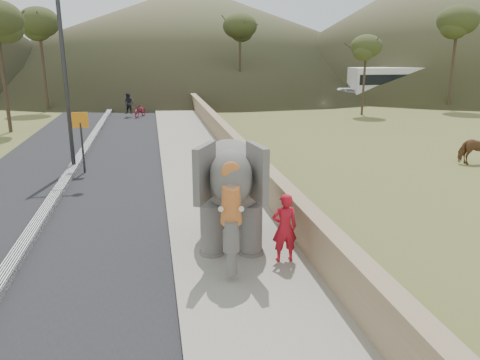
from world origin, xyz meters
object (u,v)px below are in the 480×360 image
lamppost (71,45)px  motorcyclist (136,108)px  elephant_and_man (232,189)px  cow (479,149)px

lamppost → motorcyclist: 15.73m
lamppost → elephant_and_man: (4.71, -8.70, -3.42)m
elephant_and_man → lamppost: bearing=118.4°
cow → lamppost: bearing=90.4°
cow → elephant_and_man: size_ratio=0.42×
elephant_and_man → cow: bearing=28.8°
elephant_and_man → motorcyclist: (-2.89, 23.76, -0.79)m
cow → motorcyclist: motorcyclist is taller
lamppost → cow: size_ratio=4.95×
lamppost → cow: bearing=-8.0°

